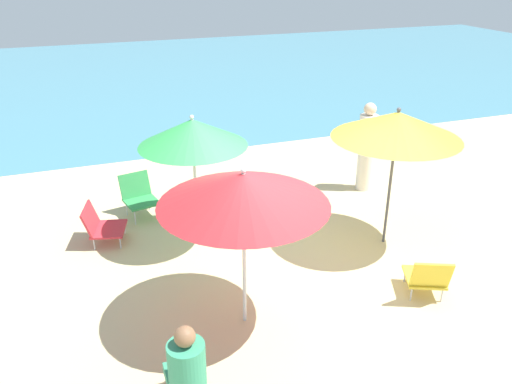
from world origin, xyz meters
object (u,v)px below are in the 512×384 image
Objects in this scene: umbrella_red at (243,189)px; person_b at (367,147)px; umbrella_yellow at (397,125)px; beach_chair_c at (282,204)px; beach_chair_d at (427,277)px; person_a at (186,367)px; umbrella_green at (193,133)px; beach_chair_b at (139,195)px; beach_chair_a at (101,225)px.

umbrella_red is 1.21× the size of person_b.
umbrella_yellow is 2.14m from beach_chair_c.
umbrella_red is 2.65m from beach_chair_d.
beach_chair_d is 0.76× the size of person_a.
umbrella_green is 1.98m from umbrella_red.
beach_chair_d is at bearing -45.37° from umbrella_green.
umbrella_red is at bearing -41.14° from person_a.
umbrella_red reaches higher than beach_chair_d.
umbrella_red is 3.48m from beach_chair_b.
beach_chair_b reaches higher than beach_chair_c.
person_b is at bearing 6.66° from beach_chair_d.
beach_chair_c reaches higher than beach_chair_d.
umbrella_green is 2.65× the size of beach_chair_d.
umbrella_yellow is 4.14m from beach_chair_b.
umbrella_green is 2.00× the size of person_a.
umbrella_green is at bearing -15.33° from person_a.
person_b is (0.70, 1.78, -0.99)m from umbrella_yellow.
beach_chair_a is at bearing -2.49° from beach_chair_c.
beach_chair_c is 0.68× the size of person_a.
beach_chair_a is 4.56m from beach_chair_d.
beach_chair_c is (2.04, -1.11, 0.00)m from beach_chair_b.
umbrella_yellow is 1.28× the size of person_b.
umbrella_green is 2.86× the size of beach_chair_b.
umbrella_yellow is 2.80× the size of beach_chair_d.
umbrella_red reaches higher than beach_chair_a.
beach_chair_b is 3.99m from person_b.
person_a is at bearing -67.00° from beach_chair_a.
beach_chair_c is at bearing 49.44° from beach_chair_b.
umbrella_green is 1.98m from beach_chair_a.
umbrella_yellow is at bearing 21.92° from umbrella_red.
umbrella_green reaches higher than person_a.
umbrella_red is at bearing 105.36° from beach_chair_d.
person_a reaches higher than beach_chair_b.
umbrella_red reaches higher than beach_chair_b.
umbrella_green is at bearing 7.97° from beach_chair_c.
person_a is at bearing -131.61° from umbrella_red.
beach_chair_c is at bearing -117.20° from person_b.
umbrella_yellow reaches higher than beach_chair_d.
umbrella_green is 3.54m from beach_chair_d.
beach_chair_c is at bearing 2.11° from umbrella_green.
umbrella_green is at bearing 18.31° from beach_chair_b.
beach_chair_d is (-0.28, -1.35, -1.49)m from umbrella_yellow.
beach_chair_b is at bearing 62.23° from beach_chair_a.
person_a is 0.61× the size of person_b.
beach_chair_a is (-1.39, 2.43, -1.39)m from umbrella_red.
beach_chair_b is 4.16m from person_a.
beach_chair_d is (2.97, -3.48, -0.05)m from beach_chair_b.
umbrella_green is at bearing -3.48° from beach_chair_a.
umbrella_yellow is 4.42m from beach_chair_a.
person_a is (-2.21, -3.05, 0.12)m from beach_chair_c.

